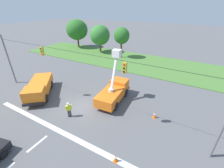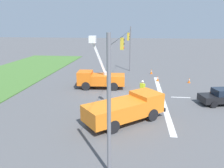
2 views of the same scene
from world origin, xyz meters
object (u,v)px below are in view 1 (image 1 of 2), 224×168
tree_west (100,35)px  tree_far_west (77,30)px  road_worker (69,109)px  tree_centre (122,36)px  traffic_cone_lane_edge_a (155,115)px  utility_truck_bucket_lift (114,91)px  utility_truck_support_near (39,87)px  traffic_cone_mid_right (116,158)px

tree_west → tree_far_west: bearing=170.7°
tree_far_west → road_worker: 30.55m
tree_centre → traffic_cone_lane_edge_a: size_ratio=8.26×
road_worker → tree_west: bearing=115.7°
tree_west → traffic_cone_lane_edge_a: tree_west is taller
traffic_cone_lane_edge_a → utility_truck_bucket_lift: bearing=171.1°
utility_truck_support_near → traffic_cone_lane_edge_a: bearing=11.3°
traffic_cone_lane_edge_a → tree_centre: bearing=126.3°
road_worker → utility_truck_bucket_lift: bearing=63.2°
utility_truck_bucket_lift → tree_far_west: bearing=139.4°
utility_truck_bucket_lift → traffic_cone_mid_right: bearing=-60.1°
utility_truck_bucket_lift → traffic_cone_lane_edge_a: utility_truck_bucket_lift is taller
tree_far_west → utility_truck_bucket_lift: 28.65m
tree_centre → utility_truck_support_near: bearing=-96.3°
tree_centre → traffic_cone_lane_edge_a: (12.30, -16.78, -4.41)m
utility_truck_support_near → traffic_cone_lane_edge_a: 14.79m
tree_far_west → traffic_cone_mid_right: tree_far_west is taller
tree_centre → traffic_cone_mid_right: bearing=-64.5°
tree_west → traffic_cone_mid_right: tree_west is taller
tree_centre → road_worker: (4.32, -21.05, -3.81)m
tree_centre → tree_far_west: bearing=170.1°
utility_truck_support_near → road_worker: bearing=-11.9°
utility_truck_support_near → traffic_cone_mid_right: size_ratio=8.70×
tree_west → utility_truck_bucket_lift: bearing=-52.2°
tree_centre → utility_truck_support_near: (-2.18, -19.68, -3.67)m
tree_centre → utility_truck_support_near: tree_centre is taller
utility_truck_bucket_lift → tree_west: bearing=127.8°
traffic_cone_lane_edge_a → traffic_cone_mid_right: bearing=-100.6°
tree_far_west → traffic_cone_lane_edge_a: (26.99, -19.35, -4.34)m
tree_west → tree_centre: 6.52m
utility_truck_support_near → road_worker: 6.64m
traffic_cone_mid_right → traffic_cone_lane_edge_a: bearing=79.4°
utility_truck_support_near → road_worker: utility_truck_support_near is taller
tree_west → utility_truck_support_near: tree_west is taller
utility_truck_support_near → tree_centre: bearing=83.7°
tree_far_west → traffic_cone_lane_edge_a: tree_far_west is taller
tree_west → tree_centre: size_ratio=1.00×
tree_centre → utility_truck_support_near: size_ratio=1.00×
tree_far_west → utility_truck_bucket_lift: size_ratio=1.18×
road_worker → traffic_cone_mid_right: (6.78, -2.18, -0.62)m
road_worker → tree_centre: bearing=101.6°
tree_centre → utility_truck_bucket_lift: (6.91, -15.94, -3.51)m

